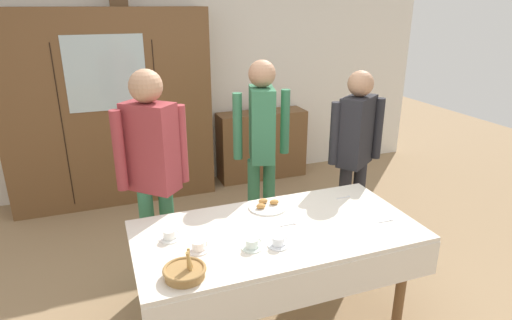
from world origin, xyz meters
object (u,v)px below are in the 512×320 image
object	(u,v)px
person_behind_table_right	(262,137)
spoon_back_edge	(346,197)
bookshelf_low	(262,145)
spoon_center	(291,224)
tea_cup_near_left	(252,244)
person_beside_shelf	(356,144)
bread_basket	(185,272)
tea_cup_near_right	(198,247)
person_behind_table_left	(152,163)
tea_cup_front_edge	(278,242)
dining_table	(279,244)
tea_cup_mid_right	(170,235)
pastry_plate	(267,206)
spoon_mid_left	(388,221)
wall_cabinet	(110,109)
book_stack	(262,107)

from	to	relation	value
person_behind_table_right	spoon_back_edge	bearing A→B (deg)	-62.67
bookshelf_low	spoon_center	world-z (taller)	bookshelf_low
spoon_center	person_behind_table_right	size ratio (longest dim) A/B	0.07
tea_cup_near_left	person_beside_shelf	world-z (taller)	person_beside_shelf
bread_basket	tea_cup_near_right	bearing A→B (deg)	61.11
person_behind_table_right	person_behind_table_left	xyz separation A→B (m)	(-0.99, -0.36, 0.02)
tea_cup_near_right	person_behind_table_right	bearing A→B (deg)	52.99
tea_cup_front_edge	tea_cup_near_right	bearing A→B (deg)	165.94
dining_table	tea_cup_near_right	xyz separation A→B (m)	(-0.55, -0.05, 0.12)
spoon_back_edge	tea_cup_mid_right	bearing A→B (deg)	-173.68
pastry_plate	spoon_back_edge	size ratio (longest dim) A/B	2.35
person_behind_table_right	tea_cup_mid_right	bearing A→B (deg)	-136.79
tea_cup_near_right	tea_cup_mid_right	distance (m)	0.24
bookshelf_low	tea_cup_near_left	world-z (taller)	bookshelf_low
pastry_plate	person_behind_table_right	distance (m)	0.81
pastry_plate	bookshelf_low	bearing A→B (deg)	69.73
spoon_back_edge	spoon_mid_left	bearing A→B (deg)	-80.68
wall_cabinet	tea_cup_mid_right	xyz separation A→B (m)	(0.21, -2.44, -0.29)
bookshelf_low	wall_cabinet	bearing A→B (deg)	-178.39
spoon_mid_left	pastry_plate	bearing A→B (deg)	145.32
wall_cabinet	bookshelf_low	world-z (taller)	wall_cabinet
bookshelf_low	spoon_center	size ratio (longest dim) A/B	9.45
dining_table	pastry_plate	bearing A→B (deg)	80.97
wall_cabinet	tea_cup_front_edge	xyz separation A→B (m)	(0.82, -2.76, -0.29)
wall_cabinet	person_behind_table_right	bearing A→B (deg)	-51.91
book_stack	tea_cup_near_left	bearing A→B (deg)	-112.34
book_stack	spoon_back_edge	distance (m)	2.36
bookshelf_low	person_behind_table_right	bearing A→B (deg)	-111.27
book_stack	tea_cup_front_edge	bearing A→B (deg)	-109.22
tea_cup_front_edge	person_behind_table_left	world-z (taller)	person_behind_table_left
person_behind_table_left	spoon_mid_left	bearing A→B (deg)	-30.07
dining_table	tea_cup_near_left	xyz separation A→B (m)	(-0.24, -0.14, 0.12)
tea_cup_mid_right	spoon_center	bearing A→B (deg)	-6.59
tea_cup_mid_right	bread_basket	xyz separation A→B (m)	(0.01, -0.43, 0.01)
wall_cabinet	person_behind_table_left	bearing A→B (deg)	-83.86
bookshelf_low	person_behind_table_left	world-z (taller)	person_behind_table_left
pastry_plate	book_stack	bearing A→B (deg)	69.73
bookshelf_low	tea_cup_near_right	xyz separation A→B (m)	(-1.45, -2.69, 0.34)
pastry_plate	spoon_center	bearing A→B (deg)	-79.16
wall_cabinet	tea_cup_front_edge	size ratio (longest dim) A/B	16.75
book_stack	tea_cup_near_right	distance (m)	3.06
spoon_back_edge	spoon_center	bearing A→B (deg)	-156.84
book_stack	tea_cup_front_edge	world-z (taller)	book_stack
bookshelf_low	spoon_back_edge	distance (m)	2.37
person_behind_table_right	person_behind_table_left	world-z (taller)	person_behind_table_left
pastry_plate	person_beside_shelf	bearing A→B (deg)	22.70
spoon_back_edge	person_behind_table_left	xyz separation A→B (m)	(-1.39, 0.41, 0.32)
spoon_back_edge	person_beside_shelf	size ratio (longest dim) A/B	0.07
wall_cabinet	bread_basket	size ratio (longest dim) A/B	9.07
bread_basket	person_beside_shelf	world-z (taller)	person_beside_shelf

